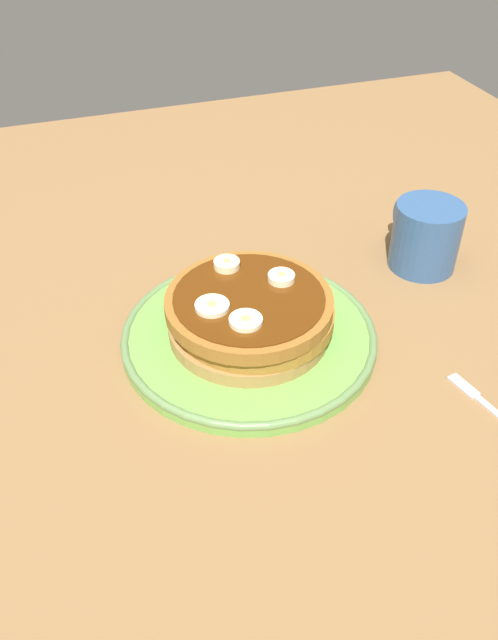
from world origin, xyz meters
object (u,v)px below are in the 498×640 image
object	(u,v)px
banana_slice_1	(212,307)
coffee_mug	(425,234)
banana_slice_2	(281,278)
pancake_stack	(251,315)
banana_slice_0	(246,321)
plate	(249,335)
fork	(493,409)
banana_slice_3	(227,265)

from	to	relation	value
banana_slice_1	coffee_mug	distance (cm)	30.98
banana_slice_2	coffee_mug	size ratio (longest dim) A/B	0.25
pancake_stack	banana_slice_0	distance (cm)	5.03
pancake_stack	banana_slice_1	xyz separation A→B (cm)	(-0.50, 4.41, 2.63)
plate	fork	xyz separation A→B (cm)	(-17.67, -19.19, -0.61)
coffee_mug	fork	xyz separation A→B (cm)	(-25.00, 6.48, -4.14)
banana_slice_2	banana_slice_3	size ratio (longest dim) A/B	1.00
banana_slice_3	fork	distance (cm)	31.39
pancake_stack	coffee_mug	size ratio (longest dim) A/B	1.54
banana_slice_1	banana_slice_2	distance (cm)	8.74
banana_slice_0	coffee_mug	xyz separation A→B (cm)	(11.31, -27.38, -2.03)
banana_slice_0	fork	bearing A→B (deg)	-123.21
pancake_stack	banana_slice_2	size ratio (longest dim) A/B	6.20
plate	banana_slice_0	distance (cm)	7.05
plate	banana_slice_0	xyz separation A→B (cm)	(-3.98, 1.72, 5.56)
pancake_stack	fork	size ratio (longest dim) A/B	1.40
pancake_stack	fork	xyz separation A→B (cm)	(-17.52, -18.98, -3.55)
banana_slice_1	banana_slice_2	xyz separation A→B (cm)	(2.27, -8.45, 0.10)
plate	pancake_stack	size ratio (longest dim) A/B	1.54
fork	banana_slice_3	bearing A→B (deg)	40.01
pancake_stack	banana_slice_3	distance (cm)	6.68
pancake_stack	banana_slice_0	xyz separation A→B (cm)	(-3.83, 1.93, 2.62)
plate	banana_slice_2	distance (cm)	7.26
plate	coffee_mug	distance (cm)	26.93
plate	banana_slice_3	xyz separation A→B (cm)	(5.88, 0.58, 5.71)
banana_slice_0	banana_slice_1	world-z (taller)	same
banana_slice_1	pancake_stack	bearing A→B (deg)	-83.53
banana_slice_2	banana_slice_3	distance (cm)	6.43
banana_slice_0	coffee_mug	world-z (taller)	coffee_mug
banana_slice_1	coffee_mug	xyz separation A→B (cm)	(7.98, -29.87, -2.04)
banana_slice_1	fork	xyz separation A→B (cm)	(-17.02, -23.39, -6.18)
banana_slice_0	coffee_mug	bearing A→B (deg)	-67.55
banana_slice_2	coffee_mug	distance (cm)	22.28
pancake_stack	fork	bearing A→B (deg)	-132.71
plate	banana_slice_0	world-z (taller)	banana_slice_0
pancake_stack	banana_slice_0	bearing A→B (deg)	153.33
banana_slice_2	banana_slice_3	world-z (taller)	same
pancake_stack	banana_slice_2	world-z (taller)	banana_slice_2
banana_slice_1	fork	distance (cm)	29.58
coffee_mug	plate	bearing A→B (deg)	105.95
pancake_stack	banana_slice_2	distance (cm)	5.18
banana_slice_2	pancake_stack	bearing A→B (deg)	113.65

